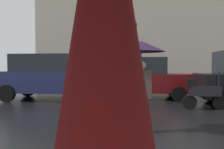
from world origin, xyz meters
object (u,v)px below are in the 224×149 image
Objects in this scene: pedestrian_with_umbrella at (141,59)px; parked_car_distant at (49,77)px; street_signpost at (122,53)px; parked_car_left at (141,78)px; parked_scooter at (203,93)px; folded_patio_umbrella_near at (105,14)px.

pedestrian_with_umbrella is 0.44× the size of parked_car_distant.
street_signpost is (-0.64, 3.45, 0.34)m from pedestrian_with_umbrella.
parked_scooter is at bearing -48.90° from parked_car_left.
street_signpost reaches higher than parked_car_left.
pedestrian_with_umbrella is 5.34m from parked_car_left.
parked_car_left is at bearing 157.62° from pedestrian_with_umbrella.
folded_patio_umbrella_near reaches higher than parked_car_distant.
street_signpost is at bearing 169.35° from pedestrian_with_umbrella.
folded_patio_umbrella_near is 7.46m from street_signpost.
parked_car_left is 1.37× the size of street_signpost.
pedestrian_with_umbrella reaches higher than parked_scooter.
parked_scooter is 0.32× the size of parked_car_distant.
parked_car_distant reaches higher than parked_scooter.
pedestrian_with_umbrella is at bearing -79.43° from street_signpost.
parked_car_distant is at bearing -165.40° from parked_car_left.
parked_car_left is 2.23m from street_signpost.
folded_patio_umbrella_near is at bearing -110.89° from parked_scooter.
parked_scooter is (2.07, 2.83, -1.01)m from pedestrian_with_umbrella.
pedestrian_with_umbrella is 0.62× the size of street_signpost.
folded_patio_umbrella_near is 1.18× the size of pedestrian_with_umbrella.
pedestrian_with_umbrella is at bearing 87.07° from folded_patio_umbrella_near.
parked_car_distant is (-3.61, 8.45, -0.62)m from folded_patio_umbrella_near.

